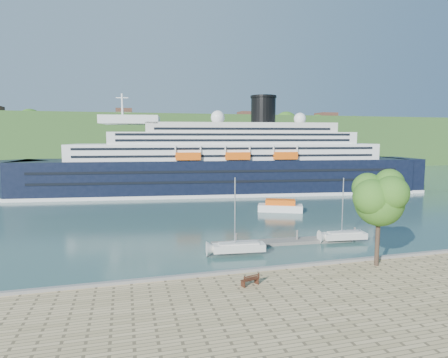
% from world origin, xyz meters
% --- Properties ---
extents(ground, '(400.00, 400.00, 0.00)m').
position_xyz_m(ground, '(0.00, 0.00, 0.00)').
color(ground, '#2C4E4C').
rests_on(ground, ground).
extents(far_hillside, '(400.00, 50.00, 24.00)m').
position_xyz_m(far_hillside, '(0.00, 145.00, 12.00)').
color(far_hillside, '#3A6227').
rests_on(far_hillside, ground).
extents(quay_coping, '(220.00, 0.50, 0.30)m').
position_xyz_m(quay_coping, '(0.00, -0.20, 1.15)').
color(quay_coping, slate).
rests_on(quay_coping, promenade).
extents(cruise_ship, '(111.69, 30.36, 24.82)m').
position_xyz_m(cruise_ship, '(2.70, 57.73, 12.41)').
color(cruise_ship, black).
rests_on(cruise_ship, ground).
extents(park_bench, '(1.92, 1.20, 1.15)m').
position_xyz_m(park_bench, '(-9.51, -3.53, 1.57)').
color(park_bench, '#452013').
rests_on(park_bench, promenade).
extents(promenade_tree, '(6.58, 6.58, 10.90)m').
position_xyz_m(promenade_tree, '(5.00, -1.86, 6.45)').
color(promenade_tree, '#286119').
rests_on(promenade_tree, promenade).
extents(floating_pontoon, '(19.37, 3.66, 0.43)m').
position_xyz_m(floating_pontoon, '(0.19, 11.37, 0.21)').
color(floating_pontoon, gray).
rests_on(floating_pontoon, ground).
extents(sailboat_white_near, '(7.21, 2.65, 9.10)m').
position_xyz_m(sailboat_white_near, '(-6.97, 8.12, 4.55)').
color(sailboat_white_near, silver).
rests_on(sailboat_white_near, ground).
extents(sailboat_white_far, '(6.71, 2.50, 8.46)m').
position_xyz_m(sailboat_white_far, '(8.75, 9.80, 4.23)').
color(sailboat_white_far, silver).
rests_on(sailboat_white_far, ground).
extents(tender_launch, '(8.99, 6.10, 2.36)m').
position_xyz_m(tender_launch, '(8.65, 31.66, 1.18)').
color(tender_launch, '#ED570D').
rests_on(tender_launch, ground).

